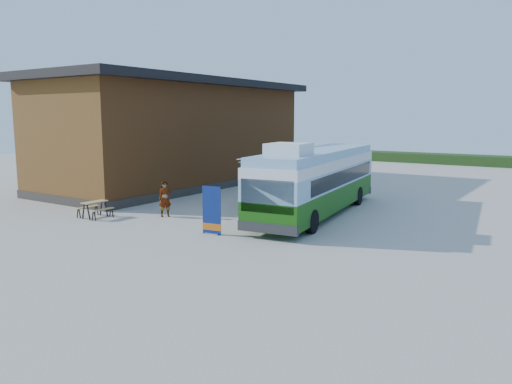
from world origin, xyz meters
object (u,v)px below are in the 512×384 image
Objects in this scene: banner at (212,215)px; person_a at (165,199)px; picnic_table at (95,206)px; slurry_tanker at (290,163)px; bus at (317,179)px; person_b at (292,182)px.

banner is 1.16× the size of person_a.
slurry_tanker is at bearing 90.50° from picnic_table.
banner is 1.44× the size of picnic_table.
bus is 7.09× the size of person_a.
banner is 20.08m from slurry_tanker.
bus reaches higher than person_b.
person_b is at bearing 70.28° from picnic_table.
slurry_tanker is at bearing 40.59° from person_a.
banner reaches higher than picnic_table.
slurry_tanker is (-2.71, 17.11, 0.32)m from person_a.
bus is 6.78m from person_b.
picnic_table is at bearing -10.34° from person_b.
picnic_table is 0.89× the size of person_b.
picnic_table is at bearing 175.60° from banner.
picnic_table is 19.23m from slurry_tanker.
person_a reaches higher than picnic_table.
person_b is at bearing -49.30° from slurry_tanker.
banner is (-1.69, -6.40, -0.97)m from bus.
picnic_table is at bearing 159.47° from person_a.
bus is 8.84× the size of picnic_table.
bus is 7.87× the size of person_b.
bus is at bearing -20.37° from person_a.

